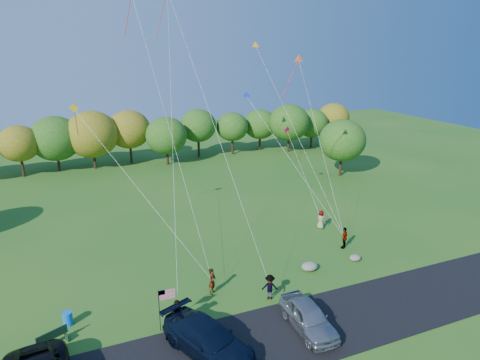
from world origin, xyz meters
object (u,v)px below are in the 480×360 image
(flyer_e, at_px, (321,220))
(flyer_a, at_px, (212,281))
(flyer_c, at_px, (270,287))
(park_bench, at_px, (52,337))
(flyer_d, at_px, (344,238))
(trash_barrel, at_px, (68,319))
(flyer_b, at_px, (178,314))
(minivan_silver, at_px, (308,317))
(minivan_navy, at_px, (208,340))

(flyer_e, bearing_deg, flyer_a, 83.60)
(flyer_c, relative_size, park_bench, 1.01)
(flyer_d, xyz_separation_m, flyer_e, (0.42, 4.22, -0.05))
(flyer_e, distance_m, trash_barrel, 23.27)
(park_bench, relative_size, trash_barrel, 2.02)
(flyer_a, height_order, trash_barrel, flyer_a)
(flyer_b, bearing_deg, flyer_d, 28.52)
(minivan_silver, relative_size, trash_barrel, 5.57)
(flyer_b, xyz_separation_m, trash_barrel, (-6.22, 2.88, -0.49))
(flyer_b, distance_m, trash_barrel, 6.87)
(flyer_a, xyz_separation_m, flyer_b, (-3.15, -2.75, -0.02))
(minivan_silver, height_order, flyer_a, flyer_a)
(minivan_navy, bearing_deg, flyer_c, 9.81)
(minivan_silver, distance_m, park_bench, 14.95)
(minivan_silver, xyz_separation_m, flyer_c, (-0.64, 3.89, -0.00))
(trash_barrel, bearing_deg, flyer_e, 15.81)
(minivan_silver, distance_m, flyer_a, 7.22)
(flyer_b, distance_m, flyer_d, 16.53)
(minivan_silver, bearing_deg, flyer_a, 125.45)
(minivan_silver, height_order, flyer_e, flyer_e)
(flyer_b, relative_size, flyer_c, 1.05)
(minivan_navy, relative_size, flyer_a, 3.23)
(flyer_a, relative_size, flyer_e, 1.06)
(flyer_d, bearing_deg, trash_barrel, -29.90)
(flyer_b, bearing_deg, minivan_navy, -61.95)
(flyer_a, xyz_separation_m, flyer_d, (12.61, 2.25, -0.01))
(park_bench, distance_m, trash_barrel, 1.85)
(minivan_navy, relative_size, flyer_b, 3.32)
(flyer_a, height_order, park_bench, flyer_a)
(flyer_a, xyz_separation_m, park_bench, (-10.23, -1.50, -0.42))
(flyer_d, height_order, flyer_e, flyer_d)
(flyer_a, xyz_separation_m, flyer_c, (3.38, -2.11, -0.06))
(flyer_c, bearing_deg, minivan_navy, 57.65)
(flyer_e, bearing_deg, minivan_navy, 95.74)
(flyer_a, bearing_deg, trash_barrel, 130.55)
(flyer_d, bearing_deg, flyer_b, -17.80)
(minivan_navy, bearing_deg, flyer_e, 15.83)
(flyer_c, xyz_separation_m, flyer_e, (9.65, 8.58, 0.01))
(flyer_a, bearing_deg, flyer_c, -80.68)
(flyer_d, relative_size, park_bench, 1.08)
(minivan_silver, bearing_deg, flyer_e, 55.89)
(flyer_c, bearing_deg, flyer_e, -113.23)
(flyer_c, bearing_deg, flyer_a, -6.93)
(park_bench, bearing_deg, flyer_e, -5.45)
(minivan_silver, relative_size, flyer_c, 2.74)
(flyer_d, relative_size, trash_barrel, 2.17)
(minivan_navy, height_order, flyer_c, minivan_navy)
(minivan_navy, xyz_separation_m, minivan_silver, (6.25, -0.31, -0.06))
(flyer_a, height_order, flyer_b, flyer_a)
(flyer_c, bearing_deg, flyer_b, 30.69)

